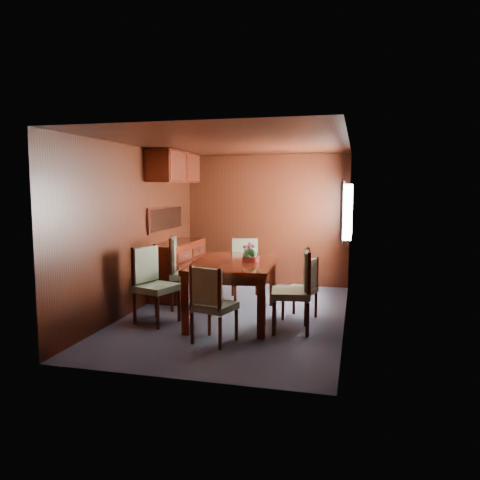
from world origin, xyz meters
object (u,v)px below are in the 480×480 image
(sideboard, at_px, (179,268))
(chair_right_near, at_px, (297,286))
(chair_left_near, at_px, (152,280))
(chair_head, at_px, (211,301))
(flower_centerpiece, at_px, (251,253))
(dining_table, at_px, (234,269))

(sideboard, height_order, chair_right_near, chair_right_near)
(chair_right_near, bearing_deg, sideboard, 46.91)
(chair_left_near, bearing_deg, chair_head, 75.23)
(sideboard, bearing_deg, chair_head, -60.15)
(chair_head, distance_m, flower_centerpiece, 1.21)
(sideboard, xyz_separation_m, chair_right_near, (2.17, -1.49, 0.13))
(chair_left_near, xyz_separation_m, chair_right_near, (1.93, 0.07, 0.00))
(sideboard, height_order, flower_centerpiece, flower_centerpiece)
(chair_left_near, height_order, chair_right_near, chair_right_near)
(flower_centerpiece, bearing_deg, dining_table, -173.11)
(sideboard, bearing_deg, chair_right_near, -34.51)
(chair_right_near, bearing_deg, chair_left_near, 83.58)
(sideboard, relative_size, chair_right_near, 1.35)
(chair_right_near, xyz_separation_m, flower_centerpiece, (-0.69, 0.39, 0.35))
(sideboard, distance_m, chair_head, 2.56)
(sideboard, bearing_deg, dining_table, -41.85)
(chair_left_near, relative_size, chair_head, 1.11)
(sideboard, distance_m, chair_left_near, 1.59)
(sideboard, xyz_separation_m, flower_centerpiece, (1.49, -1.10, 0.47))
(chair_right_near, height_order, flower_centerpiece, flower_centerpiece)
(chair_left_near, relative_size, flower_centerpiece, 4.12)
(chair_left_near, distance_m, flower_centerpiece, 1.38)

